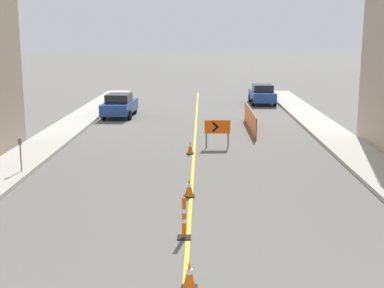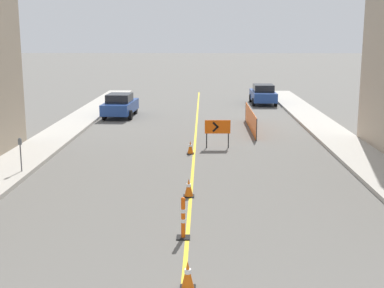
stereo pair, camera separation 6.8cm
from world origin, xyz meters
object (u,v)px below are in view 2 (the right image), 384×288
(traffic_cone_third, at_px, (190,147))
(parked_car_curb_mid, at_px, (263,94))
(traffic_cone_nearest, at_px, (188,275))
(arrow_barricade_primary, at_px, (218,128))
(parked_car_curb_near, at_px, (120,105))
(parking_meter_far_curb, at_px, (20,148))
(delineator_post_front, at_px, (183,221))
(traffic_cone_second, at_px, (189,188))

(traffic_cone_third, height_order, parked_car_curb_mid, parked_car_curb_mid)
(traffic_cone_nearest, xyz_separation_m, arrow_barricade_primary, (1.03, 14.94, 0.68))
(parked_car_curb_near, distance_m, parking_meter_far_curb, 15.41)
(parked_car_curb_mid, bearing_deg, parking_meter_far_curb, -118.66)
(parking_meter_far_curb, bearing_deg, parked_car_curb_mid, 61.63)
(traffic_cone_third, xyz_separation_m, delineator_post_front, (0.06, -10.58, 0.20))
(parked_car_curb_mid, height_order, parking_meter_far_curb, parked_car_curb_mid)
(traffic_cone_third, height_order, parking_meter_far_curb, parking_meter_far_curb)
(traffic_cone_second, relative_size, delineator_post_front, 0.54)
(traffic_cone_nearest, distance_m, traffic_cone_second, 6.85)
(arrow_barricade_primary, xyz_separation_m, parking_meter_far_curb, (-7.94, -5.42, 0.13))
(parked_car_curb_mid, bearing_deg, delineator_post_front, -100.75)
(traffic_cone_third, xyz_separation_m, parked_car_curb_near, (-5.04, 11.28, 0.49))
(traffic_cone_nearest, relative_size, parked_car_curb_near, 0.15)
(delineator_post_front, relative_size, parking_meter_far_curb, 0.87)
(delineator_post_front, relative_size, arrow_barricade_primary, 0.85)
(arrow_barricade_primary, bearing_deg, delineator_post_front, -97.79)
(traffic_cone_second, bearing_deg, delineator_post_front, -90.70)
(delineator_post_front, xyz_separation_m, parking_meter_far_curb, (-6.70, 6.53, 0.62))
(delineator_post_front, distance_m, parking_meter_far_curb, 9.38)
(traffic_cone_nearest, xyz_separation_m, parked_car_curb_near, (-5.32, 24.85, 0.47))
(parked_car_curb_mid, bearing_deg, traffic_cone_second, -102.22)
(parking_meter_far_curb, bearing_deg, traffic_cone_third, 31.38)
(traffic_cone_nearest, relative_size, traffic_cone_third, 1.05)
(delineator_post_front, height_order, parking_meter_far_curb, parking_meter_far_curb)
(delineator_post_front, height_order, parked_car_curb_near, parked_car_curb_near)
(delineator_post_front, relative_size, parked_car_curb_mid, 0.28)
(traffic_cone_second, distance_m, parked_car_curb_near, 18.73)
(arrow_barricade_primary, distance_m, parked_car_curb_near, 11.77)
(parked_car_curb_near, bearing_deg, delineator_post_front, -73.67)
(traffic_cone_second, distance_m, delineator_post_front, 3.86)
(parking_meter_far_curb, bearing_deg, arrow_barricade_primary, 34.30)
(arrow_barricade_primary, relative_size, parking_meter_far_curb, 1.03)
(traffic_cone_nearest, bearing_deg, traffic_cone_second, 91.39)
(parking_meter_far_curb, bearing_deg, traffic_cone_nearest, -54.04)
(arrow_barricade_primary, height_order, parked_car_curb_near, parked_car_curb_near)
(traffic_cone_second, xyz_separation_m, arrow_barricade_primary, (1.20, 8.10, 0.69))
(arrow_barricade_primary, distance_m, parking_meter_far_curb, 9.61)
(traffic_cone_second, relative_size, arrow_barricade_primary, 0.46)
(parked_car_curb_near, bearing_deg, arrow_barricade_primary, -54.16)
(arrow_barricade_primary, height_order, parked_car_curb_mid, parked_car_curb_mid)
(traffic_cone_nearest, distance_m, parked_car_curb_mid, 32.17)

